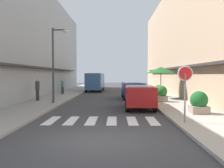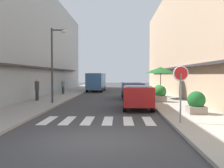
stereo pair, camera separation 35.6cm
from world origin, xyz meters
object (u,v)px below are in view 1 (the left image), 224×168
at_px(round_street_sign, 185,79).
at_px(street_lamp, 56,57).
at_px(cafe_umbrella, 161,70).
at_px(planter_midblock, 161,94).
at_px(pedestrian_walking_far, 63,86).
at_px(parked_car_near, 140,94).
at_px(planter_far, 159,91).
at_px(delivery_van, 95,81).
at_px(parked_car_mid, 133,89).
at_px(planter_corner, 199,103).
at_px(pedestrian_walking_near, 37,89).

distance_m(round_street_sign, street_lamp, 10.29).
xyz_separation_m(cafe_umbrella, planter_midblock, (-0.47, -2.66, -1.84)).
bearing_deg(pedestrian_walking_far, parked_car_near, 76.68).
distance_m(planter_midblock, planter_far, 4.45).
distance_m(planter_midblock, pedestrian_walking_far, 11.68).
bearing_deg(planter_far, delivery_van, 127.84).
xyz_separation_m(parked_car_mid, delivery_van, (-4.19, 9.82, 0.49)).
bearing_deg(planter_midblock, street_lamp, -172.63).
relative_size(delivery_van, planter_midblock, 4.41).
distance_m(parked_car_mid, planter_midblock, 3.78).
bearing_deg(street_lamp, planter_corner, -28.03).
bearing_deg(round_street_sign, street_lamp, 135.81).
bearing_deg(parked_car_mid, round_street_sign, -82.71).
bearing_deg(planter_midblock, pedestrian_walking_far, 141.47).
height_order(planter_corner, pedestrian_walking_near, pedestrian_walking_near).
bearing_deg(round_street_sign, planter_far, 85.03).
height_order(parked_car_mid, cafe_umbrella, cafe_umbrella).
relative_size(planter_corner, pedestrian_walking_far, 0.76).
height_order(parked_car_near, pedestrian_walking_far, pedestrian_walking_far).
height_order(parked_car_near, pedestrian_walking_near, pedestrian_walking_near).
bearing_deg(parked_car_mid, planter_midblock, -59.10).
bearing_deg(delivery_van, cafe_umbrella, -57.62).
height_order(parked_car_mid, pedestrian_walking_near, pedestrian_walking_near).
distance_m(street_lamp, pedestrian_walking_near, 3.39).
bearing_deg(street_lamp, delivery_van, 83.25).
relative_size(street_lamp, planter_far, 4.92).
bearing_deg(parked_car_mid, planter_corner, -72.03).
bearing_deg(planter_far, cafe_umbrella, -94.27).
bearing_deg(cafe_umbrella, pedestrian_walking_near, -168.16).
height_order(parked_car_mid, delivery_van, delivery_van).
bearing_deg(pedestrian_walking_near, pedestrian_walking_far, -136.36).
distance_m(delivery_van, pedestrian_walking_near, 13.01).
bearing_deg(street_lamp, parked_car_near, -19.94).
bearing_deg(parked_car_near, planter_corner, -41.21).
distance_m(parked_car_near, cafe_umbrella, 6.49).
relative_size(planter_midblock, pedestrian_walking_near, 0.71).
distance_m(planter_midblock, pedestrian_walking_near, 9.66).
relative_size(parked_car_near, planter_midblock, 3.31).
height_order(round_street_sign, planter_midblock, round_street_sign).
xyz_separation_m(parked_car_near, street_lamp, (-5.85, 2.12, 2.51)).
bearing_deg(planter_corner, parked_car_mid, 107.97).
height_order(parked_car_near, round_street_sign, round_street_sign).
distance_m(parked_car_near, planter_corner, 3.85).
height_order(delivery_van, pedestrian_walking_far, delivery_van).
distance_m(planter_corner, pedestrian_walking_far, 16.41).
relative_size(parked_car_mid, pedestrian_walking_far, 2.61).
xyz_separation_m(planter_corner, planter_midblock, (-0.95, 5.66, 0.04)).
distance_m(cafe_umbrella, planter_midblock, 3.27).
relative_size(round_street_sign, cafe_umbrella, 0.89).
relative_size(planter_midblock, pedestrian_walking_far, 0.80).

